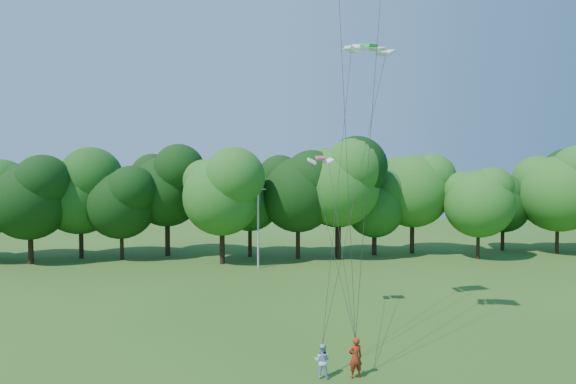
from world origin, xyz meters
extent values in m
cylinder|color=#AAAAA2|center=(-2.57, 30.95, 4.01)|extent=(0.20, 0.20, 8.01)
cube|color=#AAAAA2|center=(-2.57, 30.95, 7.81)|extent=(1.60, 0.32, 0.08)
imported|color=maroon|center=(0.91, 6.33, 0.93)|extent=(0.75, 0.56, 1.85)
imported|color=#AAC3EC|center=(-0.59, 6.50, 0.78)|extent=(0.93, 0.84, 1.56)
cube|color=#1FD024|center=(3.54, 13.71, 17.12)|extent=(3.14, 1.91, 0.55)
cube|color=#D83C72|center=(0.76, 14.76, 10.29)|extent=(1.67, 0.84, 0.31)
cylinder|color=black|center=(6.39, 35.46, 2.31)|extent=(0.49, 0.49, 4.62)
ellipsoid|color=black|center=(6.39, 35.46, 8.41)|extent=(9.25, 9.25, 10.09)
camera|label=1|loc=(-4.23, -13.31, 9.22)|focal=28.00mm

